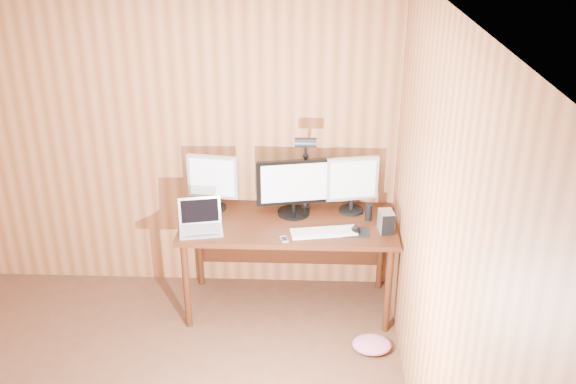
# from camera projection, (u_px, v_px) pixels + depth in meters

# --- Properties ---
(room_shell) EXTENTS (4.00, 4.00, 4.00)m
(room_shell) POSITION_uv_depth(u_px,v_px,m) (86.00, 282.00, 3.13)
(room_shell) COLOR #563220
(room_shell) RESTS_ON ground
(desk) EXTENTS (1.60, 0.70, 0.75)m
(desk) POSITION_uv_depth(u_px,v_px,m) (289.00, 232.00, 4.90)
(desk) COLOR #3E1B0D
(desk) RESTS_ON floor
(monitor_center) EXTENTS (0.56, 0.25, 0.44)m
(monitor_center) POSITION_uv_depth(u_px,v_px,m) (294.00, 186.00, 4.81)
(monitor_center) COLOR black
(monitor_center) RESTS_ON desk
(monitor_left) EXTENTS (0.39, 0.19, 0.44)m
(monitor_left) POSITION_uv_depth(u_px,v_px,m) (213.00, 181.00, 4.89)
(monitor_left) COLOR black
(monitor_left) RESTS_ON desk
(monitor_right) EXTENTS (0.39, 0.19, 0.45)m
(monitor_right) POSITION_uv_depth(u_px,v_px,m) (352.00, 183.00, 4.85)
(monitor_right) COLOR black
(monitor_right) RESTS_ON desk
(laptop) EXTENTS (0.35, 0.30, 0.22)m
(laptop) POSITION_uv_depth(u_px,v_px,m) (201.00, 222.00, 4.67)
(laptop) COLOR silver
(laptop) RESTS_ON desk
(keyboard) EXTENTS (0.49, 0.22, 0.02)m
(keyboard) POSITION_uv_depth(u_px,v_px,m) (324.00, 232.00, 4.62)
(keyboard) COLOR white
(keyboard) RESTS_ON desk
(mousepad) EXTENTS (0.20, 0.17, 0.00)m
(mousepad) POSITION_uv_depth(u_px,v_px,m) (355.00, 232.00, 4.64)
(mousepad) COLOR black
(mousepad) RESTS_ON desk
(mouse) EXTENTS (0.07, 0.11, 0.04)m
(mouse) POSITION_uv_depth(u_px,v_px,m) (355.00, 229.00, 4.63)
(mouse) COLOR black
(mouse) RESTS_ON mousepad
(hard_drive) EXTENTS (0.11, 0.15, 0.15)m
(hard_drive) POSITION_uv_depth(u_px,v_px,m) (386.00, 221.00, 4.63)
(hard_drive) COLOR silver
(hard_drive) RESTS_ON desk
(phone) EXTENTS (0.07, 0.10, 0.01)m
(phone) POSITION_uv_depth(u_px,v_px,m) (284.00, 239.00, 4.53)
(phone) COLOR silver
(phone) RESTS_ON desk
(speaker) EXTENTS (0.05, 0.05, 0.12)m
(speaker) POSITION_uv_depth(u_px,v_px,m) (369.00, 212.00, 4.79)
(speaker) COLOR black
(speaker) RESTS_ON desk
(desk_lamp) EXTENTS (0.16, 0.22, 0.68)m
(desk_lamp) POSITION_uv_depth(u_px,v_px,m) (306.00, 162.00, 4.75)
(desk_lamp) COLOR black
(desk_lamp) RESTS_ON desk
(fabric_pile) EXTENTS (0.34, 0.30, 0.09)m
(fabric_pile) POSITION_uv_depth(u_px,v_px,m) (372.00, 345.00, 4.59)
(fabric_pile) COLOR #CD6386
(fabric_pile) RESTS_ON floor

